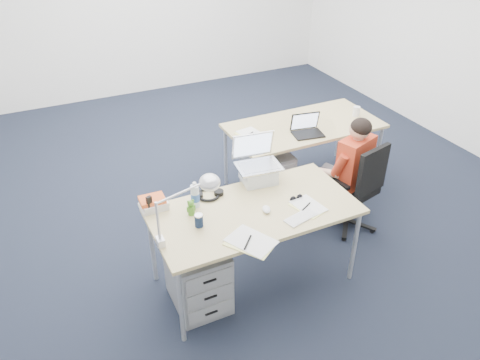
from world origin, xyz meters
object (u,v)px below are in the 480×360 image
object	(u,v)px
silver_laptop	(259,161)
bear_figurine	(191,207)
drawer_pedestal_far	(267,175)
can_koozie	(199,220)
desk_lamp	(178,211)
water_bottle	(195,194)
seated_person	(342,170)
dark_laptop	(309,125)
book_stack	(153,203)
desk_near	(254,214)
office_chair	(351,203)
cordless_phone	(150,205)
desk_far	(304,128)
drawer_pedestal_near	(198,275)
sunglasses	(296,198)
headphones	(208,194)
computer_mouse	(266,209)
far_cup	(356,111)
wireless_keyboard	(301,217)

from	to	relation	value
silver_laptop	bear_figurine	xyz separation A→B (m)	(-0.68, -0.20, -0.13)
drawer_pedestal_far	can_koozie	distance (m)	1.63
bear_figurine	desk_lamp	xyz separation A→B (m)	(-0.17, -0.24, 0.18)
water_bottle	seated_person	bearing A→B (deg)	6.70
desk_lamp	dark_laptop	distance (m)	1.97
seated_person	book_stack	xyz separation A→B (m)	(-1.85, -0.07, 0.22)
desk_near	silver_laptop	distance (m)	0.48
office_chair	cordless_phone	world-z (taller)	office_chair
desk_far	dark_laptop	distance (m)	0.28
water_bottle	dark_laptop	bearing A→B (deg)	24.42
cordless_phone	water_bottle	bearing A→B (deg)	-34.12
desk_far	drawer_pedestal_near	xyz separation A→B (m)	(-1.66, -1.15, -0.41)
seated_person	cordless_phone	size ratio (longest dim) A/B	7.42
drawer_pedestal_near	silver_laptop	world-z (taller)	silver_laptop
drawer_pedestal_near	sunglasses	world-z (taller)	sunglasses
headphones	desk_far	bearing A→B (deg)	41.52
drawer_pedestal_far	sunglasses	bearing A→B (deg)	-107.11
drawer_pedestal_far	desk_lamp	size ratio (longest dim) A/B	1.12
silver_laptop	book_stack	distance (m)	0.93
headphones	cordless_phone	size ratio (longest dim) A/B	1.64
drawer_pedestal_near	desk_near	bearing A→B (deg)	4.38
book_stack	dark_laptop	bearing A→B (deg)	17.23
can_koozie	water_bottle	distance (m)	0.26
seated_person	drawer_pedestal_near	xyz separation A→B (m)	(-1.66, -0.46, -0.28)
computer_mouse	far_cup	size ratio (longest dim) A/B	0.95
sunglasses	seated_person	bearing A→B (deg)	26.99
wireless_keyboard	drawer_pedestal_far	bearing A→B (deg)	58.13
desk_near	silver_laptop	xyz separation A→B (m)	(0.22, 0.35, 0.24)
desk_far	seated_person	distance (m)	0.71
drawer_pedestal_near	bear_figurine	world-z (taller)	bear_figurine
cordless_phone	far_cup	bearing A→B (deg)	-7.04
bear_figurine	sunglasses	bearing A→B (deg)	5.39
computer_mouse	desk_lamp	distance (m)	0.74
water_bottle	sunglasses	size ratio (longest dim) A/B	1.88
headphones	cordless_phone	distance (m)	0.49
seated_person	headphones	xyz separation A→B (m)	(-1.40, -0.10, 0.19)
computer_mouse	water_bottle	size ratio (longest dim) A/B	0.46
desk_far	headphones	bearing A→B (deg)	-150.53
office_chair	computer_mouse	bearing A→B (deg)	-177.70
office_chair	book_stack	xyz separation A→B (m)	(-1.89, 0.09, 0.52)
desk_near	water_bottle	world-z (taller)	water_bottle
drawer_pedestal_far	wireless_keyboard	size ratio (longest dim) A/B	2.07
headphones	computer_mouse	bearing A→B (deg)	-37.98
desk_far	far_cup	size ratio (longest dim) A/B	15.25
desk_far	cordless_phone	distance (m)	2.07
drawer_pedestal_near	headphones	bearing A→B (deg)	54.51
silver_laptop	can_koozie	xyz separation A→B (m)	(-0.68, -0.36, -0.14)
seated_person	dark_laptop	world-z (taller)	seated_person
book_stack	dark_laptop	size ratio (longest dim) A/B	0.70
bear_figurine	dark_laptop	size ratio (longest dim) A/B	0.45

